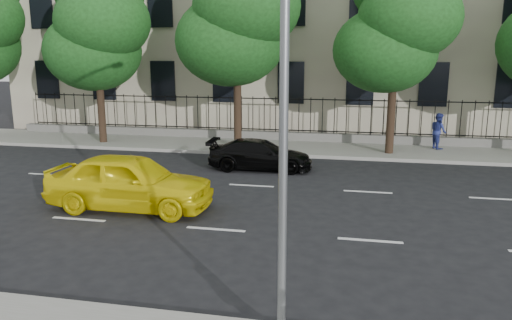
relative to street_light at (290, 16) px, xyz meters
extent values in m
plane|color=black|center=(-2.50, 1.77, -5.15)|extent=(120.00, 120.00, 0.00)
cube|color=gray|center=(-2.50, 15.77, -5.07)|extent=(60.00, 4.00, 0.15)
cube|color=slate|center=(-2.50, 17.47, -4.80)|extent=(30.00, 0.50, 0.40)
cube|color=black|center=(-2.50, 17.47, -4.50)|extent=(28.80, 0.05, 0.05)
cube|color=black|center=(-2.50, 17.47, -2.90)|extent=(28.80, 0.05, 0.05)
cylinder|color=slate|center=(0.00, -0.53, -1.00)|extent=(0.14, 0.14, 8.00)
cylinder|color=#382619|center=(-11.50, 14.97, -3.51)|extent=(0.36, 0.36, 2.97)
ellipsoid|color=#194216|center=(-11.90, 15.27, -0.52)|extent=(4.75, 4.75, 3.90)
ellipsoid|color=#194216|center=(-11.00, 14.77, 0.85)|extent=(4.50, 4.50, 3.70)
cylinder|color=#382619|center=(-4.50, 14.97, -3.34)|extent=(0.36, 0.36, 3.32)
ellipsoid|color=#194216|center=(-4.90, 15.27, -0.05)|extent=(5.13, 5.13, 4.21)
ellipsoid|color=#194216|center=(-4.00, 14.77, 1.43)|extent=(4.86, 4.86, 4.00)
cylinder|color=#382619|center=(2.50, 14.97, -3.46)|extent=(0.36, 0.36, 3.08)
ellipsoid|color=#194216|center=(2.10, 15.27, -0.48)|extent=(4.56, 4.56, 3.74)
ellipsoid|color=#194216|center=(3.00, 14.77, 0.84)|extent=(4.32, 4.32, 3.55)
imported|color=yellow|center=(-5.48, 5.46, -4.31)|extent=(4.94, 2.00, 1.68)
imported|color=black|center=(-2.68, 11.27, -4.55)|extent=(4.20, 1.85, 1.20)
imported|color=navy|center=(4.78, 16.47, -4.16)|extent=(0.88, 0.98, 1.68)
camera|label=1|loc=(1.08, -7.78, -0.53)|focal=35.00mm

